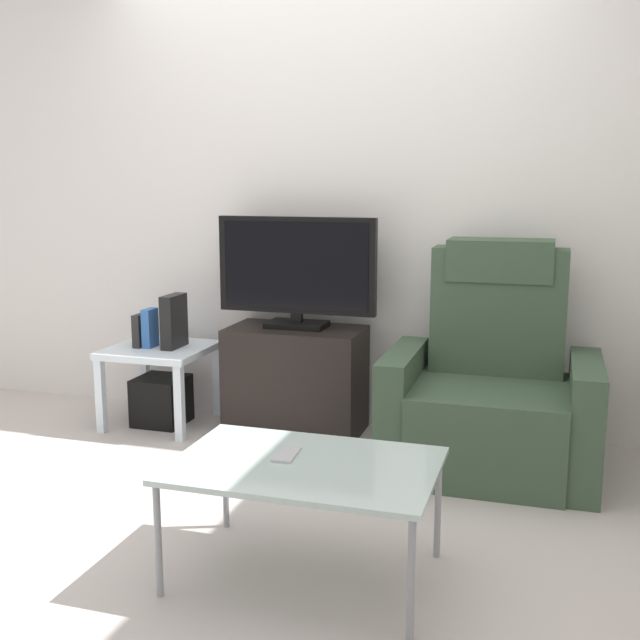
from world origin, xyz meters
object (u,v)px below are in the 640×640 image
side_table (160,359)px  recliner_armchair (492,391)px  cell_phone (286,454)px  book_middle (150,328)px  television (296,270)px  tv_stand (296,380)px  subwoofer_box (162,400)px  book_leftmost (141,330)px  game_console (174,321)px  coffee_table (305,470)px

side_table → recliner_armchair: bearing=-3.7°
cell_phone → book_middle: bearing=130.2°
television → book_middle: bearing=-170.1°
recliner_armchair → cell_phone: recliner_armchair is taller
tv_stand → subwoofer_box: (-0.77, -0.10, -0.16)m
cell_phone → book_leftmost: bearing=131.4°
tv_stand → game_console: size_ratio=2.46×
book_middle → coffee_table: book_middle is taller
side_table → game_console: size_ratio=1.83×
recliner_armchair → subwoofer_box: size_ratio=4.01×
television → book_leftmost: television is taller
recliner_armchair → subwoofer_box: (-1.83, 0.12, -0.24)m
coffee_table → recliner_armchair: bearing=67.1°
book_leftmost → coffee_table: size_ratio=0.20×
book_leftmost → cell_phone: size_ratio=1.22×
book_leftmost → game_console: size_ratio=0.62×
side_table → game_console: bearing=6.3°
subwoofer_box → book_leftmost: book_leftmost is taller
recliner_armchair → book_leftmost: size_ratio=5.89×
tv_stand → book_leftmost: book_leftmost is taller
recliner_armchair → book_leftmost: recliner_armchair is taller
book_middle → game_console: (0.13, 0.03, 0.04)m
subwoofer_box → cell_phone: (1.22, -1.32, 0.29)m
recliner_armchair → game_console: (-1.74, 0.13, 0.22)m
subwoofer_box → side_table: bearing=180.0°
recliner_armchair → book_middle: recliner_armchair is taller
tv_stand → television: (0.00, 0.02, 0.60)m
recliner_armchair → side_table: recliner_armchair is taller
tv_stand → recliner_armchair: bearing=-11.8°
recliner_armchair → cell_phone: (-0.61, -1.20, 0.05)m
television → cell_phone: size_ratio=5.81×
book_middle → game_console: 0.14m
book_leftmost → game_console: game_console is taller
subwoofer_box → cell_phone: 1.83m
game_console → cell_phone: 1.76m
book_leftmost → game_console: 0.20m
tv_stand → subwoofer_box: tv_stand is taller
recliner_armchair → coffee_table: bearing=-120.0°
recliner_armchair → game_console: recliner_armchair is taller
tv_stand → subwoofer_box: size_ratio=2.70×
cell_phone → television: bearing=103.4°
coffee_table → tv_stand: bearing=110.0°
tv_stand → cell_phone: size_ratio=4.85×
subwoofer_box → game_console: game_console is taller
tv_stand → television: television is taller
book_middle → coffee_table: size_ratio=0.24×
side_table → cell_phone: size_ratio=3.60×
side_table → book_leftmost: 0.19m
subwoofer_box → game_console: (0.09, 0.01, 0.46)m
television → side_table: 0.93m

